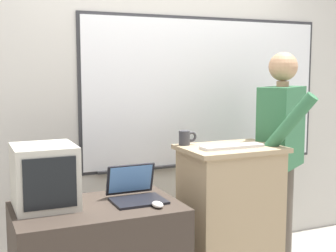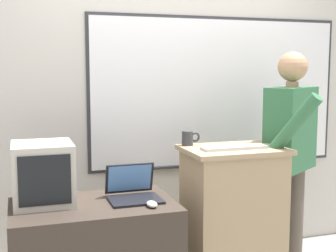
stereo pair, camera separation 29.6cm
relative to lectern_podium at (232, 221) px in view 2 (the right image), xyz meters
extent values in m
cube|color=beige|center=(-0.25, 0.82, 0.89)|extent=(6.40, 0.12, 2.80)
cube|color=#2D2D30|center=(0.22, 0.75, 0.83)|extent=(2.15, 0.02, 1.22)
cube|color=white|center=(0.22, 0.74, 0.83)|extent=(2.10, 0.02, 1.17)
cube|color=#2D2D30|center=(0.22, 0.73, 0.24)|extent=(1.89, 0.04, 0.02)
cube|color=tan|center=(0.00, 0.00, -0.02)|extent=(0.61, 0.45, 0.99)
cube|color=tan|center=(0.00, 0.00, 0.49)|extent=(0.66, 0.48, 0.03)
cylinder|color=brown|center=(0.42, 0.08, -0.11)|extent=(0.13, 0.13, 0.80)
cylinder|color=brown|center=(0.64, 0.22, -0.11)|extent=(0.13, 0.13, 0.80)
cube|color=#2D603D|center=(0.53, 0.15, 0.59)|extent=(0.51, 0.44, 0.60)
cylinder|color=tan|center=(0.53, 0.15, 0.91)|extent=(0.09, 0.09, 0.04)
sphere|color=tan|center=(0.53, 0.15, 1.04)|extent=(0.21, 0.21, 0.21)
cylinder|color=#2D603D|center=(0.32, -0.17, 0.63)|extent=(0.30, 0.40, 0.50)
cylinder|color=#2D603D|center=(0.74, 0.29, 0.57)|extent=(0.08, 0.08, 0.57)
cube|color=black|center=(-0.70, -0.10, 0.24)|extent=(0.31, 0.24, 0.01)
cube|color=black|center=(-0.70, 0.05, 0.34)|extent=(0.30, 0.07, 0.19)
cube|color=#598CCC|center=(-0.70, 0.04, 0.34)|extent=(0.27, 0.05, 0.17)
cube|color=silver|center=(-0.03, -0.06, 0.52)|extent=(0.43, 0.11, 0.02)
ellipsoid|color=silver|center=(-0.64, -0.25, 0.25)|extent=(0.06, 0.10, 0.03)
cube|color=#BCB7A8|center=(-1.23, 0.03, 0.41)|extent=(0.35, 0.37, 0.36)
cube|color=black|center=(-1.23, -0.16, 0.41)|extent=(0.29, 0.01, 0.28)
cylinder|color=#333338|center=(-0.26, 0.17, 0.56)|extent=(0.08, 0.08, 0.10)
torus|color=#333338|center=(-0.21, 0.17, 0.56)|extent=(0.07, 0.02, 0.07)
camera|label=1|loc=(-1.64, -2.66, 1.03)|focal=50.00mm
camera|label=2|loc=(-1.36, -2.77, 1.03)|focal=50.00mm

